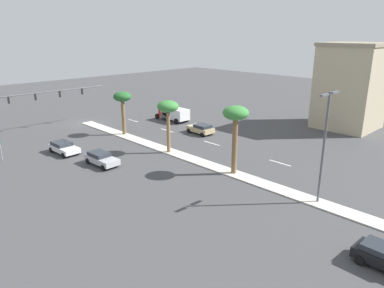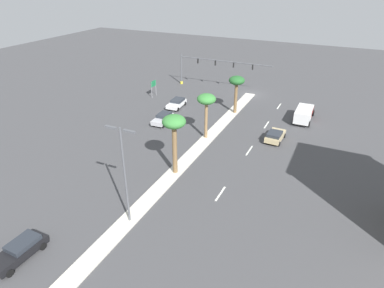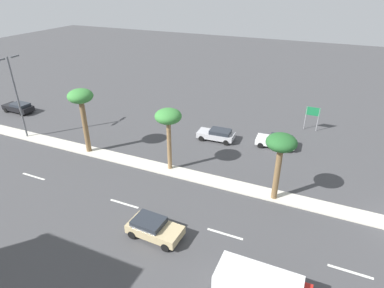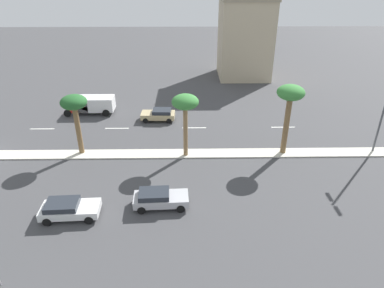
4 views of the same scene
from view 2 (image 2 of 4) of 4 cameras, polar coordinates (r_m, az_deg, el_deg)
ground_plane at (r=43.28m, az=0.57°, el=-1.25°), size 160.00×160.00×0.00m
median_curb at (r=37.82m, az=-3.98°, el=-5.85°), size 1.80×64.00×0.12m
lane_stripe_outboard at (r=59.93m, az=14.61°, el=6.25°), size 0.20×2.80×0.01m
lane_stripe_trailing at (r=52.01m, az=12.59°, el=3.21°), size 0.20×2.80×0.01m
lane_stripe_rear at (r=44.07m, az=9.74°, el=-1.11°), size 0.20×2.80×0.01m
lane_stripe_near at (r=35.54m, az=4.86°, el=-8.44°), size 0.20×2.80×0.01m
traffic_signal_gantry at (r=66.94m, az=2.45°, el=13.02°), size 18.62×0.53×6.08m
directional_road_sign at (r=62.41m, az=-6.57°, el=9.93°), size 0.10×1.65×3.01m
palm_tree_front at (r=53.88m, az=7.62°, el=10.33°), size 2.50×2.50×6.07m
palm_tree_center at (r=44.63m, az=2.48°, el=7.33°), size 2.53×2.53×6.31m
palm_tree_right at (r=36.07m, az=-3.08°, el=3.09°), size 2.61×2.61×7.04m
street_lamp_trailing at (r=29.28m, az=-11.48°, el=-4.19°), size 2.90×0.24×9.47m
sedan_tan_rear at (r=47.03m, az=13.99°, el=1.38°), size 2.22×4.14×1.41m
sedan_white_far at (r=57.44m, az=-2.62°, el=6.98°), size 2.28×4.42×1.33m
sedan_black_center at (r=31.49m, az=-27.35°, el=-15.82°), size 2.06×4.52×1.40m
sedan_silver_leading at (r=51.43m, az=-4.98°, el=4.41°), size 2.12×4.37×1.38m
box_truck at (r=54.57m, az=18.56°, el=4.97°), size 2.51×6.13×2.16m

